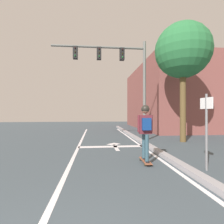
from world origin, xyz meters
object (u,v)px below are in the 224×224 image
Objects in this scene: traffic_signal_mast at (118,68)px; roadside_tree at (183,51)px; street_sign_post at (206,120)px; skater at (145,125)px; skateboard at (145,161)px.

traffic_signal_mast is 0.87× the size of roadside_tree.
roadside_tree is (1.69, 4.51, 3.44)m from street_sign_post.
skater is 0.83× the size of street_sign_post.
roadside_tree is (3.39, -0.54, 0.82)m from traffic_signal_mast.
skateboard is 0.43× the size of street_sign_post.
skater is at bearing -91.90° from skateboard.
skateboard is 2.07m from street_sign_post.
skater reaches higher than skateboard.
skateboard is at bearing 149.54° from street_sign_post.
roadside_tree reaches higher than street_sign_post.
skater is 0.27× the size of roadside_tree.
traffic_signal_mast reaches higher than skateboard.
roadside_tree reaches higher than traffic_signal_mast.
skateboard is 0.14× the size of roadside_tree.
traffic_signal_mast reaches higher than street_sign_post.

